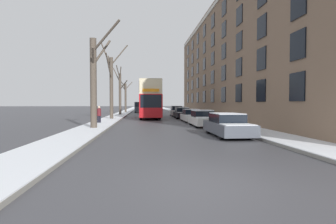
{
  "coord_description": "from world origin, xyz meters",
  "views": [
    {
      "loc": [
        -1.68,
        -6.04,
        1.9
      ],
      "look_at": [
        0.92,
        21.86,
        0.95
      ],
      "focal_mm": 28.0,
      "sensor_mm": 36.0,
      "label": 1
    }
  ],
  "objects": [
    {
      "name": "parked_car_3",
      "position": [
        3.15,
        26.73,
        0.64
      ],
      "size": [
        1.78,
        4.54,
        1.37
      ],
      "color": "black",
      "rests_on": "ground"
    },
    {
      "name": "terrace_facade_right",
      "position": [
        11.1,
        24.89,
        6.96
      ],
      "size": [
        9.1,
        44.66,
        13.92
      ],
      "color": "#7A604C",
      "rests_on": "ground"
    },
    {
      "name": "parked_car_0",
      "position": [
        3.15,
        8.66,
        0.62
      ],
      "size": [
        1.83,
        4.56,
        1.32
      ],
      "color": "#474C56",
      "rests_on": "ground"
    },
    {
      "name": "bare_tree_left_1",
      "position": [
        -5.32,
        24.1,
        4.13
      ],
      "size": [
        3.17,
        4.65,
        8.92
      ],
      "color": "#4C4238",
      "rests_on": "ground"
    },
    {
      "name": "sidewalk_left",
      "position": [
        -5.41,
        53.0,
        0.08
      ],
      "size": [
        2.39,
        130.0,
        0.16
      ],
      "color": "gray",
      "rests_on": "ground"
    },
    {
      "name": "bare_tree_left_2",
      "position": [
        -5.29,
        34.64,
        3.62
      ],
      "size": [
        2.37,
        2.19,
        7.53
      ],
      "color": "#4C4238",
      "rests_on": "ground"
    },
    {
      "name": "sidewalk_right",
      "position": [
        5.41,
        53.0,
        0.08
      ],
      "size": [
        2.39,
        130.0,
        0.16
      ],
      "color": "gray",
      "rests_on": "ground"
    },
    {
      "name": "parked_car_2",
      "position": [
        3.15,
        20.27,
        0.61
      ],
      "size": [
        1.71,
        4.48,
        1.3
      ],
      "color": "silver",
      "rests_on": "ground"
    },
    {
      "name": "bare_tree_left_0",
      "position": [
        -5.16,
        12.97,
        3.55
      ],
      "size": [
        2.29,
        2.8,
        7.45
      ],
      "color": "#4C4238",
      "rests_on": "ground"
    },
    {
      "name": "ground_plane",
      "position": [
        0.0,
        0.0,
        0.0
      ],
      "size": [
        320.0,
        320.0,
        0.0
      ],
      "primitive_type": "plane",
      "color": "#424247"
    },
    {
      "name": "pedestrian_left_sidewalk",
      "position": [
        -5.65,
        17.76,
        0.9
      ],
      "size": [
        0.36,
        0.36,
        1.64
      ],
      "rotation": [
        0.0,
        0.0,
        3.33
      ],
      "color": "black",
      "rests_on": "ground"
    },
    {
      "name": "double_decker_bus",
      "position": [
        -0.91,
        27.61,
        2.57
      ],
      "size": [
        2.54,
        11.54,
        4.56
      ],
      "color": "red",
      "rests_on": "ground"
    },
    {
      "name": "bare_tree_left_3",
      "position": [
        -5.15,
        44.81,
        3.17
      ],
      "size": [
        2.21,
        2.75,
        6.09
      ],
      "color": "#4C4238",
      "rests_on": "ground"
    },
    {
      "name": "parked_car_1",
      "position": [
        3.15,
        15.09,
        0.63
      ],
      "size": [
        1.76,
        4.24,
        1.35
      ],
      "color": "silver",
      "rests_on": "ground"
    },
    {
      "name": "oncoming_van",
      "position": [
        -2.44,
        48.2,
        1.16
      ],
      "size": [
        2.08,
        5.32,
        2.14
      ],
      "color": "#333842",
      "rests_on": "ground"
    },
    {
      "name": "parked_car_4",
      "position": [
        3.15,
        32.35,
        0.68
      ],
      "size": [
        1.69,
        4.11,
        1.5
      ],
      "color": "silver",
      "rests_on": "ground"
    }
  ]
}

